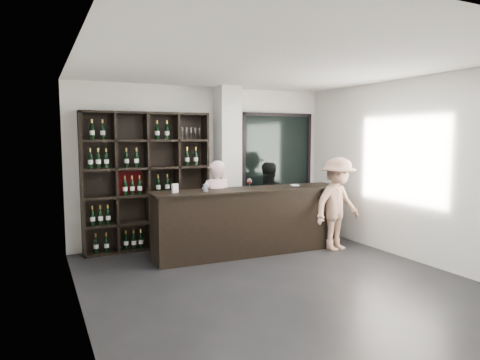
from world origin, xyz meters
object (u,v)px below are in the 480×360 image
taster_pink (216,207)px  customer (338,204)px  taster_black (267,203)px  wine_shelf (147,181)px  tasting_counter (251,221)px

taster_pink → customer: size_ratio=0.97×
taster_pink → taster_black: size_ratio=1.05×
taster_black → customer: 1.31m
wine_shelf → tasting_counter: bearing=-34.9°
tasting_counter → customer: customer is taller
wine_shelf → tasting_counter: size_ratio=0.71×
taster_pink → taster_black: taster_pink is taller
tasting_counter → taster_black: 0.82m
wine_shelf → tasting_counter: 1.94m
taster_black → customer: customer is taller
wine_shelf → customer: size_ratio=1.48×
customer → tasting_counter: bearing=149.4°
taster_pink → wine_shelf: bearing=-33.5°
wine_shelf → taster_black: wine_shelf is taller
wine_shelf → taster_pink: 1.30m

